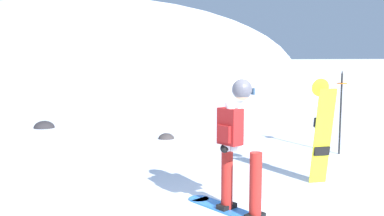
{
  "coord_description": "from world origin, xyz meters",
  "views": [
    {
      "loc": [
        -1.89,
        -4.7,
        2.02
      ],
      "look_at": [
        -0.04,
        3.42,
        1.0
      ],
      "focal_mm": 41.68,
      "sensor_mm": 36.0,
      "label": 1
    }
  ],
  "objects": [
    {
      "name": "ridge_peak_main",
      "position": [
        -1.57,
        32.91,
        0.0
      ],
      "size": [
        33.29,
        29.96,
        12.85
      ],
      "color": "white",
      "rests_on": "ground"
    },
    {
      "name": "snowboarder_main",
      "position": [
        -0.13,
        0.41,
        0.92
      ],
      "size": [
        1.02,
        1.65,
        1.71
      ],
      "color": "blue",
      "rests_on": "ground"
    },
    {
      "name": "spare_snowboard",
      "position": [
        1.55,
        1.42,
        0.83
      ],
      "size": [
        0.28,
        0.29,
        1.64
      ],
      "color": "yellow",
      "rests_on": "ground"
    },
    {
      "name": "piste_marker_near",
      "position": [
        2.98,
        3.26,
        0.97
      ],
      "size": [
        0.2,
        0.2,
        1.69
      ],
      "color": "black",
      "rests_on": "ground"
    },
    {
      "name": "rock_dark",
      "position": [
        -0.17,
        5.64,
        0.0
      ],
      "size": [
        0.38,
        0.32,
        0.27
      ],
      "color": "#383333",
      "rests_on": "ground"
    },
    {
      "name": "rock_small",
      "position": [
        -3.17,
        7.92,
        0.0
      ],
      "size": [
        0.56,
        0.48,
        0.39
      ],
      "color": "#282628",
      "rests_on": "ground"
    }
  ]
}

